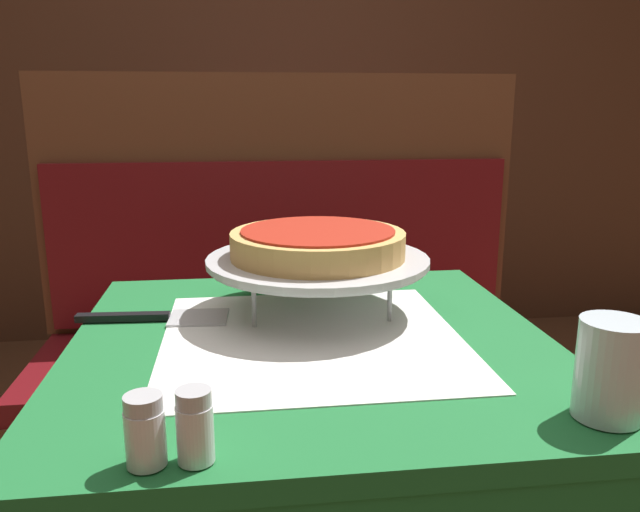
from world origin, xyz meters
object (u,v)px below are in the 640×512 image
at_px(deep_dish_pizza, 318,243).
at_px(water_glass_near, 611,369).
at_px(dining_table_front, 312,402).
at_px(salt_shaker, 145,431).
at_px(booth_bench, 288,381).
at_px(pizza_server, 158,317).
at_px(dining_table_rear, 310,219).
at_px(condiment_caddy, 331,182).
at_px(pizza_pan_stand, 318,262).
at_px(pepper_shaker, 195,426).
at_px(napkin_holder, 361,257).

distance_m(deep_dish_pizza, water_glass_near, 0.52).
relative_size(dining_table_front, salt_shaker, 10.29).
height_order(dining_table_front, water_glass_near, water_glass_near).
bearing_deg(booth_bench, pizza_server, -112.07).
height_order(dining_table_rear, deep_dish_pizza, deep_dish_pizza).
bearing_deg(condiment_caddy, water_glass_near, -88.76).
xyz_separation_m(pizza_server, salt_shaker, (0.04, -0.45, 0.03)).
relative_size(booth_bench, salt_shaker, 18.86).
xyz_separation_m(pizza_pan_stand, water_glass_near, (0.29, -0.42, -0.03)).
relative_size(pizza_pan_stand, pepper_shaker, 4.93).
xyz_separation_m(dining_table_rear, booth_bench, (-0.16, -0.82, -0.33)).
relative_size(booth_bench, pizza_server, 5.55).
distance_m(pizza_pan_stand, pizza_server, 0.29).
xyz_separation_m(salt_shaker, napkin_holder, (0.35, 0.66, 0.01)).
bearing_deg(deep_dish_pizza, pizza_pan_stand, -150.26).
relative_size(booth_bench, water_glass_near, 12.04).
bearing_deg(napkin_holder, salt_shaker, -117.81).
xyz_separation_m(dining_table_front, booth_bench, (0.02, 0.78, -0.32)).
relative_size(dining_table_rear, condiment_caddy, 4.62).
distance_m(booth_bench, pizza_pan_stand, 0.84).
bearing_deg(booth_bench, salt_shaker, -101.45).
bearing_deg(deep_dish_pizza, pizza_server, -178.21).
height_order(salt_shaker, napkin_holder, napkin_holder).
distance_m(dining_table_rear, water_glass_near, 1.91).
height_order(water_glass_near, pepper_shaker, water_glass_near).
relative_size(pizza_pan_stand, water_glass_near, 3.27).
bearing_deg(pizza_server, pizza_pan_stand, 1.79).
bearing_deg(napkin_holder, pizza_pan_stand, -119.77).
bearing_deg(pizza_pan_stand, pizza_server, -178.21).
bearing_deg(pepper_shaker, water_glass_near, 4.15).
bearing_deg(dining_table_front, deep_dish_pizza, 78.82).
distance_m(dining_table_rear, booth_bench, 0.90).
height_order(dining_table_front, booth_bench, booth_bench).
height_order(deep_dish_pizza, pizza_server, deep_dish_pizza).
bearing_deg(salt_shaker, deep_dish_pizza, 63.10).
height_order(booth_bench, pepper_shaker, booth_bench).
relative_size(napkin_holder, condiment_caddy, 0.55).
xyz_separation_m(deep_dish_pizza, pepper_shaker, (-0.18, -0.46, -0.09)).
bearing_deg(napkin_holder, dining_table_rear, 88.46).
height_order(booth_bench, pizza_pan_stand, booth_bench).
bearing_deg(water_glass_near, condiment_caddy, 91.24).
bearing_deg(salt_shaker, dining_table_rear, 78.74).
bearing_deg(pepper_shaker, dining_table_rear, 80.16).
bearing_deg(water_glass_near, dining_table_rear, 94.09).
distance_m(dining_table_front, pizza_server, 0.30).
bearing_deg(pizza_pan_stand, water_glass_near, -55.88).
relative_size(deep_dish_pizza, salt_shaker, 4.00).
bearing_deg(condiment_caddy, pizza_server, -108.70).
distance_m(pizza_pan_stand, condiment_caddy, 1.55).
height_order(dining_table_front, pizza_server, pizza_server).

